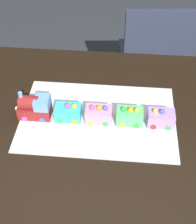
# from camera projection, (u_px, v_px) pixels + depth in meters

# --- Properties ---
(ground_plane) EXTENTS (8.00, 8.00, 0.00)m
(ground_plane) POSITION_uv_depth(u_px,v_px,m) (100.00, 219.00, 1.75)
(ground_plane) COLOR #2D3038
(dining_table) EXTENTS (1.40, 1.00, 0.74)m
(dining_table) POSITION_uv_depth(u_px,v_px,m) (100.00, 144.00, 1.31)
(dining_table) COLOR black
(dining_table) RESTS_ON ground
(chair) EXTENTS (0.44, 0.44, 0.86)m
(chair) POSITION_uv_depth(u_px,v_px,m) (153.00, 60.00, 2.00)
(chair) COLOR #2D3347
(chair) RESTS_ON ground
(cake_board) EXTENTS (0.60, 0.40, 0.00)m
(cake_board) POSITION_uv_depth(u_px,v_px,m) (98.00, 118.00, 1.27)
(cake_board) COLOR silver
(cake_board) RESTS_ON dining_table
(cake_locomotive) EXTENTS (0.14, 0.08, 0.12)m
(cake_locomotive) POSITION_uv_depth(u_px,v_px,m) (34.00, 107.00, 1.24)
(cake_locomotive) COLOR maroon
(cake_locomotive) RESTS_ON cake_board
(cake_car_tanker_turquoise) EXTENTS (0.10, 0.08, 0.07)m
(cake_car_tanker_turquoise) POSITION_uv_depth(u_px,v_px,m) (68.00, 112.00, 1.24)
(cake_car_tanker_turquoise) COLOR #38B7C6
(cake_car_tanker_turquoise) RESTS_ON cake_board
(cake_car_gondola_bubblegum) EXTENTS (0.10, 0.08, 0.07)m
(cake_car_gondola_bubblegum) POSITION_uv_depth(u_px,v_px,m) (99.00, 114.00, 1.24)
(cake_car_gondola_bubblegum) COLOR pink
(cake_car_gondola_bubblegum) RESTS_ON cake_board
(cake_car_hopper_mint_green) EXTENTS (0.10, 0.08, 0.07)m
(cake_car_hopper_mint_green) POSITION_uv_depth(u_px,v_px,m) (130.00, 116.00, 1.23)
(cake_car_hopper_mint_green) COLOR #59CC7A
(cake_car_hopper_mint_green) RESTS_ON cake_board
(cake_car_flatbed_lavender) EXTENTS (0.10, 0.08, 0.07)m
(cake_car_flatbed_lavender) POSITION_uv_depth(u_px,v_px,m) (161.00, 118.00, 1.22)
(cake_car_flatbed_lavender) COLOR #AD84E0
(cake_car_flatbed_lavender) RESTS_ON cake_board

